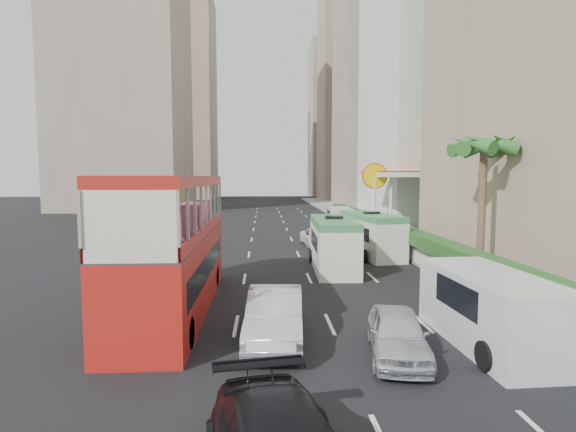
{
  "coord_description": "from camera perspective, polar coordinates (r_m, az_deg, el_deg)",
  "views": [
    {
      "loc": [
        -2.66,
        -16.87,
        5.03
      ],
      "look_at": [
        -1.5,
        4.0,
        3.2
      ],
      "focal_mm": 28.0,
      "sensor_mm": 36.0,
      "label": 1
    }
  ],
  "objects": [
    {
      "name": "palm_tree",
      "position": [
        23.4,
        23.38,
        0.55
      ],
      "size": [
        0.36,
        0.36,
        6.4
      ],
      "primitive_type": "cylinder",
      "color": "brown",
      "rests_on": "sidewalk"
    },
    {
      "name": "car_silver_lane_b",
      "position": [
        13.55,
        13.7,
        -16.93
      ],
      "size": [
        2.22,
        4.09,
        1.32
      ],
      "primitive_type": "imported",
      "rotation": [
        0.0,
        0.0,
        -0.18
      ],
      "color": "silver",
      "rests_on": "ground"
    },
    {
      "name": "panel_van_far",
      "position": [
        42.59,
        6.57,
        -0.39
      ],
      "size": [
        2.37,
        5.36,
        2.11
      ],
      "primitive_type": "cube",
      "rotation": [
        0.0,
        0.0,
        -0.05
      ],
      "color": "silver",
      "rests_on": "ground"
    },
    {
      "name": "sidewalk",
      "position": [
        43.74,
        12.31,
        -1.6
      ],
      "size": [
        6.0,
        120.0,
        0.18
      ],
      "primitive_type": "cube",
      "color": "#99968C",
      "rests_on": "ground"
    },
    {
      "name": "hedge",
      "position": [
        32.3,
        12.76,
        -1.34
      ],
      "size": [
        1.1,
        44.0,
        0.7
      ],
      "primitive_type": "cube",
      "color": "#2D6626",
      "rests_on": "kerb_wall"
    },
    {
      "name": "double_decker_bus",
      "position": [
        17.37,
        -14.26,
        -3.42
      ],
      "size": [
        2.5,
        11.0,
        5.06
      ],
      "primitive_type": "cube",
      "color": "red",
      "rests_on": "ground"
    },
    {
      "name": "tower_left_a",
      "position": [
        77.85,
        -20.27,
        20.33
      ],
      "size": [
        18.0,
        18.0,
        52.0
      ],
      "primitive_type": "cube",
      "color": "tan",
      "rests_on": "ground"
    },
    {
      "name": "ground_plane",
      "position": [
        17.8,
        5.66,
        -11.44
      ],
      "size": [
        200.0,
        200.0,
        0.0
      ],
      "primitive_type": "plane",
      "color": "black",
      "rests_on": "ground"
    },
    {
      "name": "van_asset",
      "position": [
        33.11,
        3.7,
        -3.75
      ],
      "size": [
        2.38,
        4.44,
        1.19
      ],
      "primitive_type": "imported",
      "rotation": [
        0.0,
        0.0,
        0.1
      ],
      "color": "silver",
      "rests_on": "ground"
    },
    {
      "name": "shell_station",
      "position": [
        41.89,
        14.42,
        1.73
      ],
      "size": [
        6.5,
        8.0,
        5.5
      ],
      "primitive_type": "cube",
      "color": "silver",
      "rests_on": "ground"
    },
    {
      "name": "minibus_near",
      "position": [
        24.42,
        5.79,
        -3.6
      ],
      "size": [
        2.31,
        6.33,
        2.78
      ],
      "primitive_type": "cube",
      "rotation": [
        0.0,
        0.0,
        -0.04
      ],
      "color": "silver",
      "rests_on": "ground"
    },
    {
      "name": "tower_far_b",
      "position": [
        123.37,
        6.15,
        11.95
      ],
      "size": [
        14.0,
        14.0,
        40.0
      ],
      "primitive_type": "cube",
      "color": "tan",
      "rests_on": "ground"
    },
    {
      "name": "panel_van_near",
      "position": [
        14.93,
        24.28,
        -10.75
      ],
      "size": [
        2.38,
        5.53,
        2.18
      ],
      "primitive_type": "cube",
      "rotation": [
        0.0,
        0.0,
        0.04
      ],
      "color": "silver",
      "rests_on": "ground"
    },
    {
      "name": "kerb_wall",
      "position": [
        32.41,
        12.73,
        -2.83
      ],
      "size": [
        0.3,
        44.0,
        1.0
      ],
      "primitive_type": "cube",
      "color": "silver",
      "rests_on": "sidewalk"
    },
    {
      "name": "car_silver_lane_a",
      "position": [
        14.34,
        -1.69,
        -15.54
      ],
      "size": [
        1.94,
        4.82,
        1.56
      ],
      "primitive_type": "imported",
      "rotation": [
        0.0,
        0.0,
        -0.06
      ],
      "color": "silver",
      "rests_on": "ground"
    },
    {
      "name": "tower_far_a",
      "position": [
        102.22,
        8.22,
        14.51
      ],
      "size": [
        14.0,
        14.0,
        44.0
      ],
      "primitive_type": "cube",
      "color": "tan",
      "rests_on": "ground"
    },
    {
      "name": "tower_left_b",
      "position": [
        110.08,
        -13.68,
        14.26
      ],
      "size": [
        16.0,
        16.0,
        46.0
      ],
      "primitive_type": "cube",
      "color": "tan",
      "rests_on": "ground"
    },
    {
      "name": "minibus_far",
      "position": [
        28.91,
        10.53,
        -2.39
      ],
      "size": [
        3.05,
        6.36,
        2.7
      ],
      "primitive_type": "cube",
      "rotation": [
        0.0,
        0.0,
        0.17
      ],
      "color": "silver",
      "rests_on": "ground"
    },
    {
      "name": "tower_mid",
      "position": [
        80.19,
        12.58,
        19.31
      ],
      "size": [
        16.0,
        16.0,
        50.0
      ],
      "primitive_type": "cube",
      "color": "tan",
      "rests_on": "ground"
    }
  ]
}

